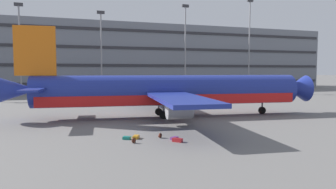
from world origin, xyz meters
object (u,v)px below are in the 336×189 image
object	(u,v)px
suitcase_navy	(136,137)
suitcase_orange	(174,138)
backpack_laid_flat	(160,136)
backpack_red	(134,141)
suitcase_small	(127,138)
suitcase_purple	(177,140)
airliner	(168,92)

from	to	relation	value
suitcase_navy	suitcase_orange	bearing A→B (deg)	-24.73
suitcase_navy	backpack_laid_flat	bearing A→B (deg)	-11.22
suitcase_navy	backpack_red	world-z (taller)	backpack_red
suitcase_navy	suitcase_small	xyz separation A→B (m)	(-0.76, -0.02, -0.02)
suitcase_navy	suitcase_purple	world-z (taller)	suitcase_purple
suitcase_purple	backpack_red	size ratio (longest dim) A/B	1.84
airliner	backpack_red	size ratio (longest dim) A/B	80.92
backpack_laid_flat	airliner	bearing A→B (deg)	67.89
suitcase_orange	suitcase_purple	distance (m)	0.86
suitcase_small	suitcase_purple	bearing A→B (deg)	-31.17
backpack_laid_flat	backpack_red	distance (m)	2.70
airliner	backpack_red	world-z (taller)	airliner
airliner	suitcase_purple	distance (m)	13.40
airliner	suitcase_navy	bearing A→B (deg)	-121.21
airliner	suitcase_orange	distance (m)	12.59
airliner	suitcase_navy	xyz separation A→B (m)	(-6.32, -10.44, -2.89)
suitcase_small	suitcase_purple	distance (m)	4.14
airliner	suitcase_navy	size ratio (longest dim) A/B	43.76
backpack_laid_flat	backpack_red	size ratio (longest dim) A/B	1.00
suitcase_navy	backpack_red	bearing A→B (deg)	-109.41
suitcase_small	backpack_laid_flat	bearing A→B (deg)	-7.67
suitcase_small	suitcase_purple	size ratio (longest dim) A/B	0.88
suitcase_navy	suitcase_purple	size ratio (longest dim) A/B	1.01
backpack_red	suitcase_navy	bearing A→B (deg)	70.59
airliner	suitcase_purple	size ratio (longest dim) A/B	44.09
backpack_laid_flat	backpack_red	world-z (taller)	same
suitcase_navy	backpack_red	size ratio (longest dim) A/B	1.85
suitcase_small	suitcase_orange	bearing A→B (deg)	-19.67
suitcase_small	backpack_red	bearing A→B (deg)	-81.02
suitcase_small	airliner	bearing A→B (deg)	55.88
suitcase_small	suitcase_orange	size ratio (longest dim) A/B	0.97
suitcase_small	backpack_red	distance (m)	1.50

